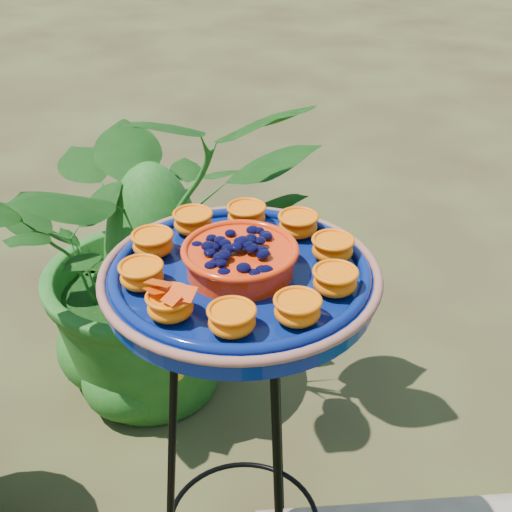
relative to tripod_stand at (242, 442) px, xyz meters
The scene contains 3 objects.
tripod_stand is the anchor object (origin of this frame).
feeder_dish 0.36m from the tripod_stand, 93.22° to the right, with size 0.45×0.45×0.10m.
shrub_back_left 0.79m from the tripod_stand, 144.46° to the left, with size 0.85×0.74×0.95m, color #1A5015.
Camera 1 is at (0.58, -0.71, 1.45)m, focal length 50.00 mm.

